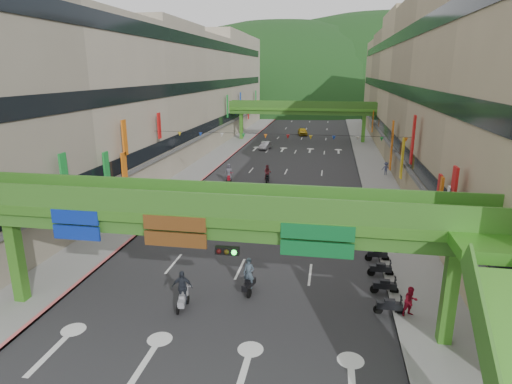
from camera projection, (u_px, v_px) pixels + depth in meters
name	position (u px, v px, depth m)	size (l,w,h in m)	color
road_slab	(293.00, 157.00, 63.55)	(18.00, 140.00, 0.02)	#28282B
sidewalk_left	(221.00, 154.00, 65.36)	(4.00, 140.00, 0.15)	gray
sidewalk_right	(369.00, 159.00, 61.71)	(4.00, 140.00, 0.15)	gray
curb_left	(233.00, 154.00, 65.04)	(0.20, 140.00, 0.18)	#CC5959
curb_right	(356.00, 158.00, 62.02)	(0.20, 140.00, 0.18)	gray
building_row_left	(169.00, 91.00, 64.11)	(12.80, 95.00, 19.00)	#9E937F
building_row_right	(434.00, 93.00, 57.82)	(12.80, 95.00, 19.00)	gray
overpass_near	(229.00, 231.00, 19.71)	(28.00, 12.27, 7.10)	#4C9E2D
overpass_far	(301.00, 111.00, 76.29)	(28.00, 2.20, 7.10)	#4C9E2D
hill_left	(280.00, 103.00, 170.26)	(168.00, 140.00, 112.00)	#1C4419
hill_right	(379.00, 101.00, 182.56)	(208.00, 176.00, 128.00)	#1C4419
bunting_string	(277.00, 136.00, 42.98)	(26.00, 0.36, 0.47)	black
scooter_rider_near	(249.00, 277.00, 24.34)	(0.76, 1.58, 2.15)	black
scooter_rider_mid	(268.00, 174.00, 48.57)	(0.87, 1.60, 2.07)	black
scooter_rider_left	(182.00, 290.00, 22.68)	(1.16, 1.59, 2.22)	gray
scooter_rider_far	(229.00, 173.00, 48.57)	(1.01, 1.58, 2.20)	maroon
parked_scooter_row	(383.00, 277.00, 25.40)	(1.60, 7.15, 1.08)	black
car_silver	(265.00, 145.00, 69.46)	(1.32, 3.78, 1.24)	#A7A5AC
car_yellow	(303.00, 132.00, 84.54)	(1.70, 4.22, 1.44)	gold
pedestrian_red	(410.00, 304.00, 21.92)	(0.78, 0.60, 1.60)	#A71228
pedestrian_dark	(415.00, 225.00, 33.34)	(0.90, 0.37, 1.53)	black
pedestrian_blue	(386.00, 170.00, 51.85)	(0.72, 0.46, 1.54)	#3C4161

